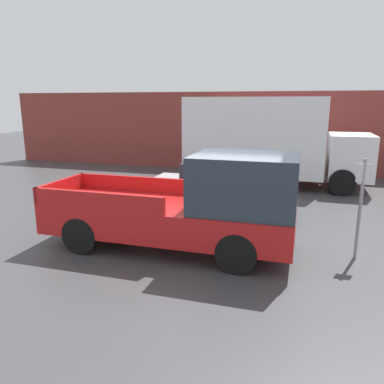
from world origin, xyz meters
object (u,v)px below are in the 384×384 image
pickup_truck (191,206)px  delivery_truck (267,139)px  parking_sign (361,203)px  car (223,187)px

pickup_truck → delivery_truck: bearing=83.7°
delivery_truck → parking_sign: size_ratio=3.27×
car → parking_sign: 4.33m
pickup_truck → car: size_ratio=1.28×
car → delivery_truck: (0.81, 4.50, 1.05)m
delivery_truck → parking_sign: 7.53m
delivery_truck → pickup_truck: bearing=-96.3°
car → parking_sign: (3.50, -2.51, 0.43)m
pickup_truck → car: (0.04, 3.14, -0.24)m
pickup_truck → parking_sign: bearing=10.2°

